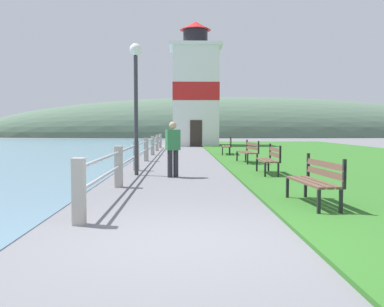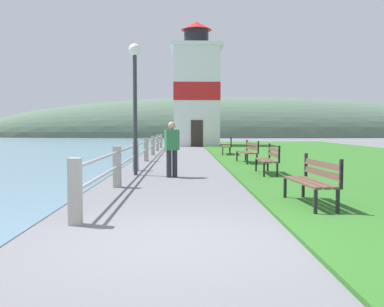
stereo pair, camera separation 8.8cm
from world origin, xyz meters
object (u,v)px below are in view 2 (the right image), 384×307
at_px(park_bench_far, 249,151).
at_px(lamp_post, 135,85).
at_px(park_bench_by_lighthouse, 228,145).
at_px(lighthouse, 196,91).
at_px(person_strolling, 172,147).
at_px(park_bench_midway, 269,158).
at_px(park_bench_near, 314,178).

height_order(park_bench_far, lamp_post, lamp_post).
height_order(park_bench_by_lighthouse, lamp_post, lamp_post).
bearing_deg(lighthouse, person_strolling, -93.54).
distance_m(park_bench_midway, lighthouse, 21.67).
relative_size(park_bench_midway, park_bench_far, 0.90).
bearing_deg(park_bench_far, person_strolling, 50.56).
distance_m(park_bench_midway, lamp_post, 4.59).
distance_m(person_strolling, lamp_post, 2.25).
bearing_deg(person_strolling, park_bench_far, -53.63).
height_order(park_bench_midway, park_bench_far, same).
xyz_separation_m(park_bench_midway, lamp_post, (-4.02, 0.31, 2.20)).
height_order(park_bench_midway, lamp_post, lamp_post).
height_order(park_bench_near, park_bench_far, same).
xyz_separation_m(park_bench_near, person_strolling, (-2.69, 4.79, 0.34)).
distance_m(park_bench_near, lighthouse, 26.67).
bearing_deg(lamp_post, park_bench_far, 43.36).
distance_m(park_bench_by_lighthouse, lighthouse, 12.53).
bearing_deg(park_bench_midway, lighthouse, -84.44).
height_order(lighthouse, person_strolling, lighthouse).
bearing_deg(lighthouse, park_bench_near, -87.06).
relative_size(park_bench_near, park_bench_midway, 1.04).
bearing_deg(person_strolling, lighthouse, -23.76).
bearing_deg(lamp_post, park_bench_near, -54.77).
distance_m(park_bench_midway, person_strolling, 2.93).
bearing_deg(park_bench_far, lighthouse, -90.79).
xyz_separation_m(park_bench_midway, park_bench_by_lighthouse, (-0.25, 9.40, 0.00)).
bearing_deg(lighthouse, lamp_post, -96.68).
xyz_separation_m(park_bench_midway, lighthouse, (-1.56, 21.28, 3.79)).
xyz_separation_m(park_bench_by_lighthouse, lighthouse, (-1.31, 11.87, 3.79)).
distance_m(lighthouse, lamp_post, 21.17).
relative_size(lighthouse, lamp_post, 2.45).
xyz_separation_m(park_bench_midway, park_bench_far, (0.01, 4.12, 0.00)).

